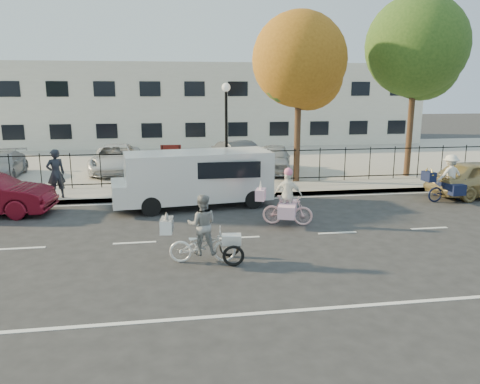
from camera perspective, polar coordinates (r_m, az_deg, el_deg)
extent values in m
plane|color=#333334|center=(13.73, -0.08, -5.60)|extent=(120.00, 120.00, 0.00)
cube|color=#A8A399|center=(18.53, -2.48, -0.54)|extent=(60.00, 0.10, 0.15)
cube|color=#A8A399|center=(19.55, -2.83, 0.15)|extent=(60.00, 2.20, 0.15)
cube|color=#A8A399|center=(28.28, -4.77, 4.00)|extent=(60.00, 15.60, 0.15)
cube|color=silver|center=(37.96, -5.99, 10.61)|extent=(34.00, 10.00, 6.00)
cylinder|color=black|center=(19.96, -1.67, 6.46)|extent=(0.12, 0.12, 4.00)
sphere|color=white|center=(19.85, -1.71, 12.64)|extent=(0.36, 0.36, 0.36)
cylinder|color=black|center=(19.95, -9.38, 3.10)|extent=(0.06, 0.06, 1.80)
cylinder|color=black|center=(19.96, -7.37, 3.17)|extent=(0.06, 0.06, 1.80)
cube|color=#59140F|center=(19.86, -8.43, 4.84)|extent=(0.85, 0.04, 0.60)
imported|color=white|center=(11.80, -4.59, -6.50)|extent=(1.71, 0.77, 0.87)
imported|color=white|center=(11.64, -4.64, -3.99)|extent=(0.80, 0.66, 1.52)
cube|color=white|center=(11.71, -8.91, -4.04)|extent=(0.35, 0.56, 0.35)
cone|color=white|center=(11.76, -8.95, -2.79)|extent=(0.14, 0.14, 0.17)
cone|color=white|center=(11.53, -8.95, -3.10)|extent=(0.14, 0.14, 0.17)
torus|color=black|center=(11.54, -0.81, -7.79)|extent=(0.55, 0.14, 0.54)
torus|color=black|center=(12.17, -1.26, -6.69)|extent=(0.55, 0.14, 0.54)
cube|color=white|center=(11.75, -1.05, -5.80)|extent=(0.52, 0.39, 0.24)
imported|color=#F6BBC1|center=(14.94, 5.81, -2.22)|extent=(1.66, 0.95, 0.96)
imported|color=white|center=(14.82, 5.86, -0.40)|extent=(0.96, 0.64, 1.52)
cube|color=#EBB3CF|center=(14.91, 2.53, -0.29)|extent=(0.45, 0.60, 0.35)
cone|color=silver|center=(14.84, 2.54, 0.87)|extent=(0.12, 0.12, 0.31)
cube|color=#EBB3CF|center=(14.93, 5.82, -2.04)|extent=(0.91, 1.36, 0.39)
sphere|color=pink|center=(14.67, 5.92, 2.44)|extent=(0.27, 0.27, 0.27)
imported|color=black|center=(19.66, 24.08, 0.26)|extent=(1.77, 0.72, 0.91)
imported|color=silver|center=(19.56, 24.22, 1.87)|extent=(1.07, 0.66, 1.60)
cube|color=#0F1634|center=(19.03, 22.02, 1.77)|extent=(0.34, 0.58, 0.36)
cone|color=gold|center=(19.15, 21.79, 2.47)|extent=(0.12, 0.24, 0.33)
cone|color=gold|center=(18.84, 22.35, 2.27)|extent=(0.12, 0.24, 0.33)
cube|color=#0F1634|center=(19.64, 24.10, 0.54)|extent=(0.64, 1.35, 0.41)
cube|color=white|center=(17.13, -5.10, 2.02)|extent=(5.41, 2.58, 1.73)
cube|color=white|center=(17.28, -14.51, 0.13)|extent=(0.72, 1.92, 0.77)
cylinder|color=black|center=(16.46, -11.21, -1.53)|extent=(0.70, 0.34, 0.67)
cylinder|color=black|center=(18.11, -11.02, -0.23)|extent=(0.70, 0.34, 0.67)
cylinder|color=black|center=(16.70, 1.44, -1.08)|extent=(0.70, 0.34, 0.67)
cylinder|color=black|center=(18.33, 0.49, 0.16)|extent=(0.70, 0.34, 0.67)
imported|color=tan|center=(21.09, 27.26, 1.50)|extent=(4.51, 2.25, 1.48)
imported|color=black|center=(19.08, -21.53, 2.08)|extent=(0.82, 0.72, 1.89)
imported|color=#999CA1|center=(24.70, -27.02, 2.97)|extent=(1.82, 4.13, 1.18)
imported|color=silver|center=(24.18, -14.89, 3.97)|extent=(2.29, 4.90, 1.36)
imported|color=#4A4D51|center=(24.20, 0.06, 4.47)|extent=(2.73, 4.56, 1.42)
imported|color=#AEB2B6|center=(23.35, 4.13, 4.08)|extent=(2.59, 4.32, 1.38)
cylinder|color=#442D1D|center=(21.08, 7.01, 7.36)|extent=(0.28, 0.28, 4.79)
sphere|color=#9F6219|center=(21.02, 7.24, 15.74)|extent=(4.10, 4.10, 4.10)
sphere|color=#9F6219|center=(21.33, 8.37, 13.82)|extent=(3.01, 3.01, 3.01)
cylinder|color=#442D1D|center=(23.62, 20.05, 7.96)|extent=(0.28, 0.28, 5.37)
sphere|color=#385B1E|center=(23.64, 20.70, 16.31)|extent=(4.60, 4.60, 4.60)
sphere|color=#385B1E|center=(24.01, 21.39, 14.35)|extent=(3.37, 3.37, 3.37)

